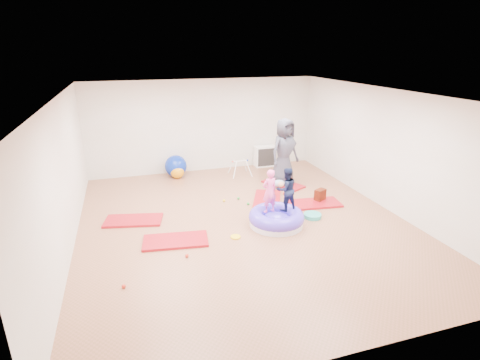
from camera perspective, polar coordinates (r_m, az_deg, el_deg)
name	(u,v)px	position (r m, az deg, el deg)	size (l,w,h in m)	color
room	(244,162)	(7.84, 0.65, 2.74)	(7.01, 8.01, 2.81)	#9D6147
gym_mat_front_left	(176,241)	(7.67, -9.79, -9.11)	(1.28, 0.64, 0.05)	#B40024
gym_mat_mid_left	(134,220)	(8.72, -15.92, -5.93)	(1.24, 0.62, 0.05)	#B40024
gym_mat_center_back	(267,200)	(9.50, 4.15, -3.05)	(1.30, 0.65, 0.05)	#B40024
gym_mat_right	(315,203)	(9.45, 11.32, -3.53)	(1.25, 0.62, 0.05)	#B40024
gym_mat_rear_right	(283,184)	(10.63, 6.58, -0.62)	(1.16, 0.58, 0.05)	#B40024
inflatable_cushion	(276,218)	(8.23, 5.56, -5.86)	(1.21, 1.21, 0.38)	white
child_pink	(270,189)	(7.96, 4.53, -1.37)	(0.35, 0.23, 0.97)	#FF54AB
child_navy	(286,187)	(8.10, 7.08, -1.11)	(0.47, 0.37, 0.96)	#121937
adult_caregiver	(284,151)	(10.42, 6.77, 4.38)	(0.89, 0.58, 1.83)	#393946
infant	(279,183)	(10.30, 6.00, -0.53)	(0.34, 0.34, 0.20)	#9DB3D9
ball_pit_balls	(244,215)	(8.65, 0.69, -5.30)	(4.63, 3.08, 0.07)	yellow
exercise_ball_blue	(176,166)	(11.33, -9.75, 2.11)	(0.65, 0.65, 0.65)	#0B28A0
exercise_ball_orange	(177,172)	(11.20, -9.54, 1.25)	(0.41, 0.41, 0.41)	orange
infant_play_gym	(240,166)	(11.24, 0.01, 2.22)	(0.62, 0.59, 0.47)	white
cube_shelf	(265,156)	(12.19, 3.80, 3.65)	(0.67, 0.33, 0.67)	white
balance_disc	(313,216)	(8.73, 10.99, -5.35)	(0.40, 0.40, 0.09)	teal
backpack	(320,196)	(9.60, 12.10, -2.33)	(0.28, 0.17, 0.33)	maroon
yellow_toy	(236,237)	(7.73, -0.67, -8.67)	(0.21, 0.21, 0.03)	yellow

